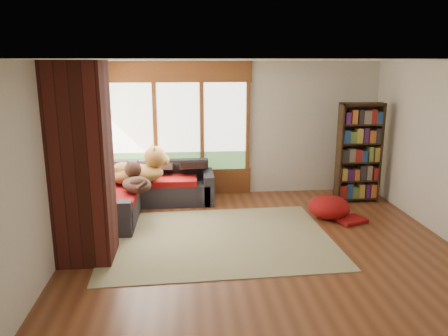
# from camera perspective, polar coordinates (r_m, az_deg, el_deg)

# --- Properties ---
(floor) EXTENTS (5.50, 5.50, 0.00)m
(floor) POSITION_cam_1_polar(r_m,az_deg,el_deg) (6.57, 4.72, -9.46)
(floor) COLOR brown
(floor) RESTS_ON ground
(ceiling) EXTENTS (5.50, 5.50, 0.00)m
(ceiling) POSITION_cam_1_polar(r_m,az_deg,el_deg) (6.04, 5.21, 13.86)
(ceiling) COLOR white
(wall_back) EXTENTS (5.50, 0.04, 2.60)m
(wall_back) POSITION_cam_1_polar(r_m,az_deg,el_deg) (8.61, 2.11, 5.15)
(wall_back) COLOR silver
(wall_back) RESTS_ON ground
(wall_front) EXTENTS (5.50, 0.04, 2.60)m
(wall_front) POSITION_cam_1_polar(r_m,az_deg,el_deg) (3.82, 11.36, -6.08)
(wall_front) COLOR silver
(wall_front) RESTS_ON ground
(wall_left) EXTENTS (0.04, 5.00, 2.60)m
(wall_left) POSITION_cam_1_polar(r_m,az_deg,el_deg) (6.32, -20.46, 1.16)
(wall_left) COLOR silver
(wall_left) RESTS_ON ground
(wall_right) EXTENTS (0.04, 5.00, 2.60)m
(wall_right) POSITION_cam_1_polar(r_m,az_deg,el_deg) (7.17, 27.16, 1.92)
(wall_right) COLOR silver
(wall_right) RESTS_ON ground
(windows_back) EXTENTS (2.82, 0.10, 1.90)m
(windows_back) POSITION_cam_1_polar(r_m,az_deg,el_deg) (8.51, -5.94, 5.33)
(windows_back) COLOR brown
(windows_back) RESTS_ON wall_back
(windows_left) EXTENTS (0.10, 2.62, 1.90)m
(windows_left) POSITION_cam_1_polar(r_m,az_deg,el_deg) (7.44, -17.89, 3.54)
(windows_left) COLOR brown
(windows_left) RESTS_ON wall_left
(roller_blind) EXTENTS (0.03, 0.72, 0.90)m
(roller_blind) POSITION_cam_1_polar(r_m,az_deg,el_deg) (8.19, -16.63, 7.33)
(roller_blind) COLOR #687B53
(roller_blind) RESTS_ON wall_left
(brick_chimney) EXTENTS (0.70, 0.70, 2.60)m
(brick_chimney) POSITION_cam_1_polar(r_m,az_deg,el_deg) (5.90, -18.06, 0.51)
(brick_chimney) COLOR #471914
(brick_chimney) RESTS_ON ground
(sectional_sofa) EXTENTS (2.20, 2.20, 0.80)m
(sectional_sofa) POSITION_cam_1_polar(r_m,az_deg,el_deg) (8.03, -11.23, -3.04)
(sectional_sofa) COLOR #25242B
(sectional_sofa) RESTS_ON ground
(area_rug) EXTENTS (3.46, 2.71, 0.01)m
(area_rug) POSITION_cam_1_polar(r_m,az_deg,el_deg) (6.61, -0.84, -9.20)
(area_rug) COLOR beige
(area_rug) RESTS_ON ground
(bookshelf) EXTENTS (0.80, 0.27, 1.86)m
(bookshelf) POSITION_cam_1_polar(r_m,az_deg,el_deg) (8.49, 17.22, 1.89)
(bookshelf) COLOR black
(bookshelf) RESTS_ON ground
(pouf) EXTENTS (0.71, 0.71, 0.38)m
(pouf) POSITION_cam_1_polar(r_m,az_deg,el_deg) (7.62, 13.55, -4.88)
(pouf) COLOR maroon
(pouf) RESTS_ON area_rug
(dog_tan) EXTENTS (1.12, 0.84, 0.56)m
(dog_tan) POSITION_cam_1_polar(r_m,az_deg,el_deg) (7.78, -10.88, 0.39)
(dog_tan) COLOR olive
(dog_tan) RESTS_ON sectional_sofa
(dog_brindle) EXTENTS (0.65, 0.83, 0.41)m
(dog_brindle) POSITION_cam_1_polar(r_m,az_deg,el_deg) (7.33, -11.46, -1.10)
(dog_brindle) COLOR black
(dog_brindle) RESTS_ON sectional_sofa
(throw_pillows) EXTENTS (1.98, 1.68, 0.45)m
(throw_pillows) POSITION_cam_1_polar(r_m,az_deg,el_deg) (8.04, -11.01, 0.62)
(throw_pillows) COLOR black
(throw_pillows) RESTS_ON sectional_sofa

